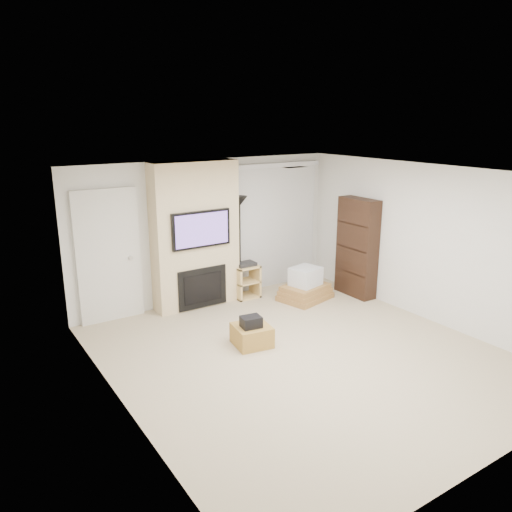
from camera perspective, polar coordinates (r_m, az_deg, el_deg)
floor at (r=7.10m, az=5.41°, el=-11.20°), size 5.00×5.50×0.00m
ceiling at (r=6.37m, az=5.99°, el=9.28°), size 5.00×5.50×0.00m
wall_back at (r=8.86m, az=-5.50°, el=2.89°), size 5.00×0.00×2.50m
wall_front at (r=4.95m, az=26.29°, el=-9.29°), size 5.00×0.00×2.50m
wall_left at (r=5.49m, az=-15.23°, el=-5.70°), size 0.00×5.50×2.50m
wall_right at (r=8.38m, az=19.17°, el=1.33°), size 0.00×5.50×2.50m
hvac_vent at (r=7.24m, az=4.45°, el=10.06°), size 0.35×0.18×0.01m
ottoman at (r=7.29m, az=-0.48°, el=-9.04°), size 0.57×0.57×0.30m
black_bag at (r=7.16m, az=-0.58°, el=-7.53°), size 0.31×0.26×0.16m
fireplace_wall at (r=8.53m, az=-6.92°, el=2.25°), size 1.50×0.47×2.50m
entry_door at (r=8.22m, az=-16.50°, el=-0.11°), size 1.02×0.11×2.14m
vertical_blinds at (r=9.53m, az=2.12°, el=4.01°), size 1.98×0.10×2.37m
floor_lamp at (r=8.85m, az=-1.88°, el=4.32°), size 0.27×0.27×1.85m
av_stand at (r=9.08m, az=-1.19°, el=-2.64°), size 0.45×0.38×0.66m
box_stack at (r=9.05m, az=5.65°, el=-3.58°), size 1.02×0.86×0.60m
bookshelf at (r=9.25m, az=11.48°, el=0.96°), size 0.30×0.80×1.80m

